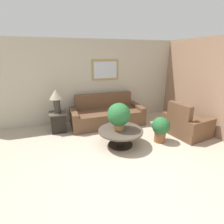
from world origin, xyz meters
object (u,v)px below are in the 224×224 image
Objects in this scene: table_lamp at (56,98)px; side_table at (59,122)px; coffee_table at (121,134)px; potted_plant_on_table at (119,115)px; armchair at (186,124)px; couch_main at (107,115)px; potted_plant_floor at (161,128)px.

side_table is at bearing 90.00° from table_lamp.
potted_plant_on_table is (-0.04, 0.05, 0.48)m from coffee_table.
armchair is at bearing -21.95° from side_table.
side_table is at bearing -176.79° from couch_main.
table_lamp reaches higher than armchair.
coffee_table is 1.63× the size of potted_plant_floor.
side_table is 0.86× the size of table_lamp.
side_table is at bearing 136.23° from coffee_table.
potted_plant_floor is at bearing 89.27° from armchair.
armchair is 2.04m from potted_plant_on_table.
table_lamp is 2.92m from potted_plant_floor.
side_table reaches higher than coffee_table.
coffee_table is at bearing -43.77° from side_table.
potted_plant_on_table reaches higher than potted_plant_floor.
armchair is 3.68m from table_lamp.
coffee_table is 1.04m from potted_plant_floor.
couch_main is 3.94× the size of side_table.
couch_main is 3.43× the size of potted_plant_on_table.
table_lamp is (-3.35, 1.35, 0.71)m from armchair.
armchair is 1.80× the size of potted_plant_floor.
potted_plant_floor is at bearing -7.99° from coffee_table.
potted_plant_on_table is at bearing 128.71° from coffee_table.
side_table is at bearing 148.54° from potted_plant_floor.
side_table is (-1.49, -0.08, -0.00)m from couch_main.
table_lamp is 1.02× the size of potted_plant_on_table.
potted_plant_floor is (0.94, -1.57, 0.08)m from couch_main.
couch_main reaches higher than coffee_table.
side_table is 0.87× the size of potted_plant_on_table.
armchair is 1.10× the size of coffee_table.
coffee_table is (-1.94, 0.01, 0.00)m from armchair.
side_table is 2.85m from potted_plant_floor.
potted_plant_on_table is at bearing -95.05° from couch_main.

